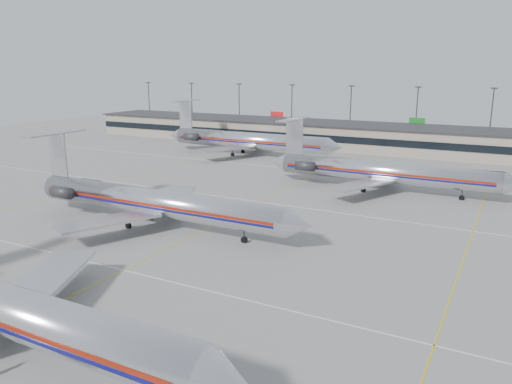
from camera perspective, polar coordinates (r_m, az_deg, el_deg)
The scene contains 7 objects.
ground at distance 46.58m, azimuth -23.44°, elevation -12.44°, with size 260.00×260.00×0.00m, color gray.
apron_markings at distance 52.65m, azimuth -14.92°, elevation -8.63°, with size 160.00×0.15×0.02m, color silver.
terminal at distance 128.76m, azimuth 12.58°, elevation 6.18°, with size 162.00×17.00×6.25m.
light_mast_row at distance 141.70m, azimuth 14.26°, elevation 8.98°, with size 163.60×0.40×15.28m.
jet_second_row at distance 65.25m, azimuth -12.02°, elevation -1.04°, with size 43.17×25.42×11.30m.
jet_third_row at distance 84.88m, azimuth 13.91°, elevation 2.33°, with size 41.68×25.64×11.40m.
jet_back_row at distance 116.70m, azimuth -1.23°, elevation 5.96°, with size 45.53×28.00×12.45m.
Camera 1 is at (33.85, -25.14, 19.79)m, focal length 35.00 mm.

